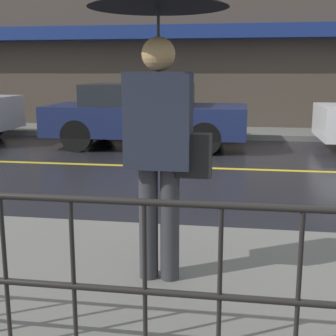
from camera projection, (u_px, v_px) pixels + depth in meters
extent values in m
plane|color=black|center=(269.00, 170.00, 7.71)|extent=(80.00, 80.00, 0.00)
cube|color=slate|center=(306.00, 297.00, 3.24)|extent=(28.00, 2.44, 0.13)
cube|color=slate|center=(260.00, 133.00, 11.79)|extent=(28.00, 1.68, 0.13)
cube|color=gold|center=(269.00, 170.00, 7.71)|extent=(25.20, 0.12, 0.01)
cube|color=#4C4238|center=(263.00, 27.00, 12.20)|extent=(28.00, 0.30, 5.44)
cube|color=navy|center=(264.00, 31.00, 11.82)|extent=(16.80, 0.55, 0.35)
cylinder|color=black|center=(6.00, 274.00, 2.47)|extent=(0.02, 0.02, 0.85)
cylinder|color=black|center=(74.00, 279.00, 2.41)|extent=(0.02, 0.02, 0.85)
cylinder|color=black|center=(145.00, 284.00, 2.35)|extent=(0.02, 0.02, 0.85)
cylinder|color=black|center=(220.00, 289.00, 2.29)|extent=(0.02, 0.02, 0.85)
cylinder|color=black|center=(298.00, 294.00, 2.24)|extent=(0.02, 0.02, 0.85)
cylinder|color=#333338|center=(149.00, 223.00, 3.34)|extent=(0.14, 0.14, 0.82)
cylinder|color=#333338|center=(170.00, 224.00, 3.31)|extent=(0.14, 0.14, 0.82)
cube|color=#232838|center=(159.00, 120.00, 3.18)|extent=(0.44, 0.27, 0.65)
sphere|color=tan|center=(158.00, 54.00, 3.09)|extent=(0.23, 0.23, 0.23)
cylinder|color=#262628|center=(159.00, 65.00, 3.10)|extent=(0.02, 0.02, 0.73)
cube|color=black|center=(194.00, 155.00, 3.19)|extent=(0.24, 0.12, 0.30)
cube|color=#19234C|center=(148.00, 120.00, 9.99)|extent=(4.18, 1.86, 0.62)
cube|color=#1E2328|center=(140.00, 94.00, 9.90)|extent=(2.17, 1.72, 0.44)
cylinder|color=black|center=(211.00, 128.00, 10.64)|extent=(0.65, 0.22, 0.65)
cylinder|color=black|center=(205.00, 139.00, 9.05)|extent=(0.65, 0.22, 0.65)
cylinder|color=black|center=(101.00, 126.00, 11.03)|extent=(0.65, 0.22, 0.65)
cylinder|color=black|center=(77.00, 136.00, 9.44)|extent=(0.65, 0.22, 0.65)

